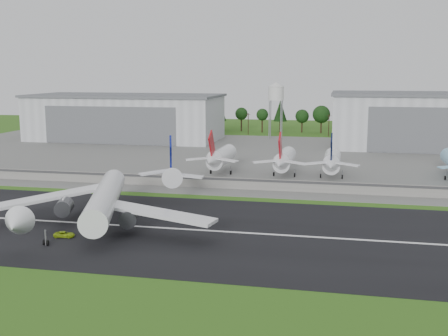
% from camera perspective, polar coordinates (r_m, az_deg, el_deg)
% --- Properties ---
extents(ground, '(600.00, 600.00, 0.00)m').
position_cam_1_polar(ground, '(116.00, -3.42, -7.73)').
color(ground, '#2F5614').
rests_on(ground, ground).
extents(runway, '(320.00, 60.00, 0.10)m').
position_cam_1_polar(runway, '(125.24, -2.20, -6.36)').
color(runway, black).
rests_on(runway, ground).
extents(runway_centerline, '(220.00, 1.00, 0.02)m').
position_cam_1_polar(runway_centerline, '(125.22, -2.20, -6.34)').
color(runway_centerline, white).
rests_on(runway_centerline, runway).
extents(apron, '(320.00, 150.00, 0.10)m').
position_cam_1_polar(apron, '(231.13, 4.53, 1.11)').
color(apron, slate).
rests_on(apron, ground).
extents(blast_fence, '(240.00, 0.61, 3.50)m').
position_cam_1_polar(blast_fence, '(167.55, 1.59, -1.59)').
color(blast_fence, gray).
rests_on(blast_fence, ground).
extents(hangar_west, '(97.00, 44.00, 23.20)m').
position_cam_1_polar(hangar_west, '(293.74, -9.96, 5.12)').
color(hangar_west, silver).
rests_on(hangar_west, ground).
extents(hangar_east, '(102.00, 47.00, 25.20)m').
position_cam_1_polar(hangar_east, '(276.08, 21.52, 4.50)').
color(hangar_east, silver).
rests_on(hangar_east, ground).
extents(water_tower, '(8.40, 8.40, 29.40)m').
position_cam_1_polar(water_tower, '(293.78, 5.31, 7.75)').
color(water_tower, '#99999E').
rests_on(water_tower, ground).
extents(utility_poles, '(230.00, 3.00, 12.00)m').
position_cam_1_polar(utility_poles, '(309.95, 6.49, 3.29)').
color(utility_poles, black).
rests_on(utility_poles, ground).
extents(treeline, '(320.00, 16.00, 22.00)m').
position_cam_1_polar(treeline, '(324.79, 6.75, 3.58)').
color(treeline, black).
rests_on(treeline, ground).
extents(main_airliner, '(54.54, 57.90, 18.17)m').
position_cam_1_polar(main_airliner, '(131.06, -12.08, -3.65)').
color(main_airliner, white).
rests_on(main_airliner, runway).
extents(ground_vehicle, '(4.64, 2.63, 1.22)m').
position_cam_1_polar(ground_vehicle, '(124.66, -15.91, -6.50)').
color(ground_vehicle, '#9CC116').
rests_on(ground_vehicle, runway).
extents(parked_jet_red_a, '(7.36, 31.29, 16.66)m').
position_cam_1_polar(parked_jet_red_a, '(189.73, -0.43, 1.10)').
color(parked_jet_red_a, white).
rests_on(parked_jet_red_a, ground).
extents(parked_jet_red_b, '(7.36, 31.29, 16.55)m').
position_cam_1_polar(parked_jet_red_b, '(186.29, 6.11, 0.84)').
color(parked_jet_red_b, white).
rests_on(parked_jet_red_b, ground).
extents(parked_jet_navy, '(7.36, 31.29, 16.58)m').
position_cam_1_polar(parked_jet_navy, '(185.36, 10.89, 0.69)').
color(parked_jet_navy, white).
rests_on(parked_jet_navy, ground).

